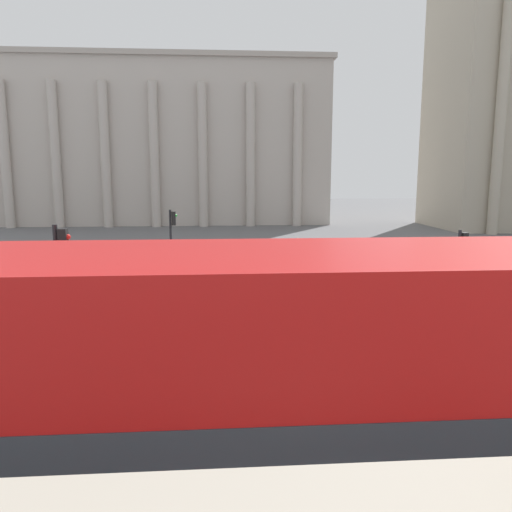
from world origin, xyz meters
The scene contains 9 objects.
double_decker_bus centered at (0.00, 3.44, 2.41)m, with size 10.86×2.73×4.34m.
plaza_building_left centered at (-7.30, 54.35, 8.42)m, with size 35.75×13.88×16.85m.
traffic_light_near centered at (-4.87, 9.78, 2.64)m, with size 0.42×0.24×4.06m.
traffic_light_mid centered at (7.79, 15.11, 2.13)m, with size 0.42×0.24×3.22m.
traffic_light_far centered at (-3.48, 23.45, 2.25)m, with size 0.42×0.24×3.42m.
car_silver centered at (-1.83, 16.52, 0.70)m, with size 4.20×1.93×1.35m.
car_black centered at (3.34, 17.86, 0.70)m, with size 4.20×1.93×1.35m.
pedestrian_grey centered at (3.40, 25.49, 0.94)m, with size 0.32×0.32×1.64m.
pedestrian_red centered at (8.65, 25.04, 0.95)m, with size 0.32×0.32×1.65m.
Camera 1 is at (-1.02, -2.34, 5.26)m, focal length 35.00 mm.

